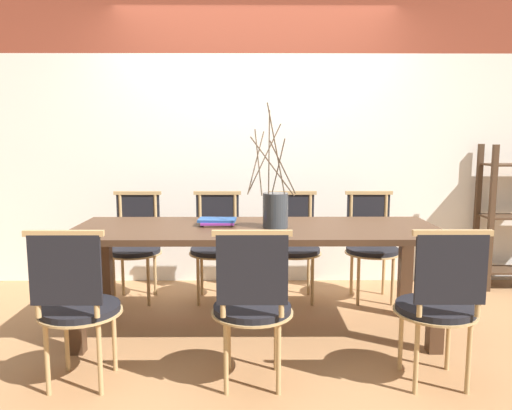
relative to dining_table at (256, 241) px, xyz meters
The scene contains 12 objects.
ground_plane 0.65m from the dining_table, ahead, with size 16.00×16.00×0.00m, color #9E7047.
wall_rear 1.60m from the dining_table, 90.00° to the left, with size 12.00×0.06×3.20m.
dining_table is the anchor object (origin of this frame).
chair_near_leftend 1.23m from the dining_table, 142.17° to the right, with size 0.45×0.45×0.89m.
chair_near_left 0.77m from the dining_table, 91.88° to the right, with size 0.45×0.45×0.89m.
chair_near_center 1.24m from the dining_table, 37.40° to the right, with size 0.45×0.45×0.89m.
chair_far_leftend 1.26m from the dining_table, 143.18° to the left, with size 0.45×0.45×0.89m.
chair_far_left 0.83m from the dining_table, 113.35° to the left, with size 0.45×0.45×0.89m.
chair_far_center 0.83m from the dining_table, 66.95° to the left, with size 0.45×0.45×0.89m.
chair_far_right 1.23m from the dining_table, 37.78° to the left, with size 0.45×0.45×0.89m.
vase_centerpiece 0.26m from the dining_table, ahead, with size 0.32×0.36×0.82m.
book_stack 0.30m from the dining_table, 166.05° to the left, with size 0.26×0.19×0.05m.
Camera 1 is at (-0.02, -3.31, 1.36)m, focal length 35.00 mm.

